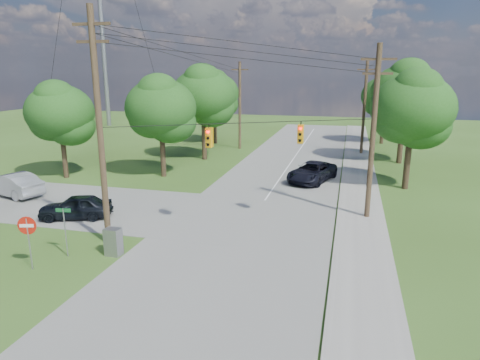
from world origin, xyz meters
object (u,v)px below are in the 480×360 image
(pole_north_w, at_px, (240,105))
(pole_sw, at_px, (100,127))
(pole_ne, at_px, (373,131))
(do_not_enter_sign, at_px, (28,231))
(car_cross_dark, at_px, (76,207))
(pole_north_e, at_px, (364,107))
(car_main_north, at_px, (312,172))
(car_cross_silver, at_px, (13,184))
(control_cabinet, at_px, (113,242))

(pole_north_w, bearing_deg, pole_sw, -89.23)
(pole_ne, distance_m, do_not_enter_sign, 19.32)
(car_cross_dark, bearing_deg, pole_sw, 34.15)
(pole_north_w, bearing_deg, pole_north_e, 0.00)
(pole_ne, height_order, car_main_north, pole_ne)
(car_cross_silver, distance_m, car_main_north, 23.07)
(pole_north_e, height_order, car_cross_silver, pole_north_e)
(pole_north_e, bearing_deg, pole_sw, -114.52)
(car_cross_dark, distance_m, do_not_enter_sign, 7.14)
(car_cross_dark, xyz_separation_m, car_cross_silver, (-7.52, 3.22, 0.12))
(pole_north_e, xyz_separation_m, control_cabinet, (-12.40, -30.93, -4.43))
(car_cross_dark, relative_size, do_not_enter_sign, 1.69)
(pole_north_e, relative_size, pole_north_w, 1.00)
(car_main_north, relative_size, do_not_enter_sign, 2.21)
(control_cabinet, xyz_separation_m, do_not_enter_sign, (-2.85, -2.37, 1.17))
(pole_ne, relative_size, car_cross_silver, 2.01)
(car_cross_dark, bearing_deg, pole_ne, 85.28)
(car_cross_silver, bearing_deg, pole_north_w, 170.85)
(pole_sw, height_order, pole_ne, pole_sw)
(car_cross_silver, xyz_separation_m, control_cabinet, (12.66, -7.53, -0.19))
(pole_sw, height_order, control_cabinet, pole_sw)
(pole_north_w, xyz_separation_m, car_main_north, (9.73, -13.62, -4.30))
(car_cross_silver, bearing_deg, control_cabinet, 75.62)
(pole_north_e, bearing_deg, car_cross_dark, -123.37)
(do_not_enter_sign, bearing_deg, control_cabinet, 23.93)
(pole_ne, relative_size, car_main_north, 1.83)
(pole_north_e, distance_m, do_not_enter_sign, 36.77)
(pole_ne, xyz_separation_m, pole_north_w, (-13.90, 22.00, -0.34))
(pole_ne, relative_size, do_not_enter_sign, 4.06)
(pole_north_w, xyz_separation_m, do_not_enter_sign, (-1.35, -33.30, -3.26))
(pole_north_e, xyz_separation_m, car_cross_dark, (-17.54, -26.63, -4.35))
(car_cross_dark, distance_m, car_cross_silver, 8.19)
(pole_sw, bearing_deg, car_cross_dark, 143.66)
(pole_north_w, distance_m, do_not_enter_sign, 33.49)
(car_cross_dark, bearing_deg, pole_north_w, 152.71)
(pole_ne, distance_m, control_cabinet, 16.01)
(car_cross_silver, distance_m, do_not_enter_sign, 13.97)
(control_cabinet, relative_size, do_not_enter_sign, 0.54)
(control_cabinet, distance_m, do_not_enter_sign, 3.89)
(pole_sw, height_order, car_cross_silver, pole_sw)
(pole_ne, distance_m, pole_north_w, 26.03)
(pole_sw, relative_size, pole_ne, 1.14)
(car_cross_silver, xyz_separation_m, do_not_enter_sign, (9.81, -9.90, 0.98))
(car_cross_dark, distance_m, car_main_north, 18.65)
(pole_north_e, relative_size, car_cross_silver, 1.91)
(pole_sw, height_order, pole_north_e, pole_sw)
(pole_north_e, distance_m, control_cabinet, 33.62)
(pole_north_e, bearing_deg, car_cross_silver, -136.96)
(pole_sw, bearing_deg, pole_ne, 29.38)
(pole_north_e, height_order, car_main_north, pole_north_e)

